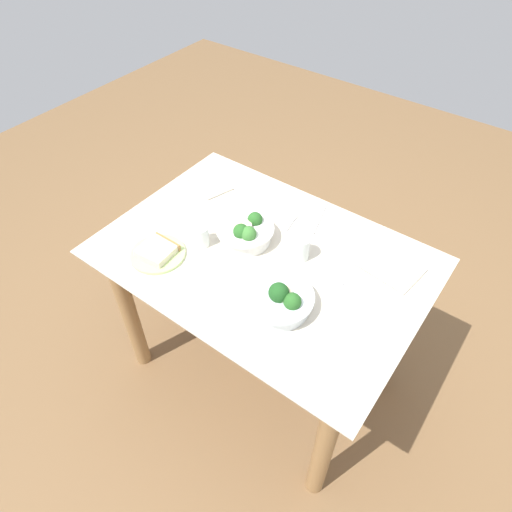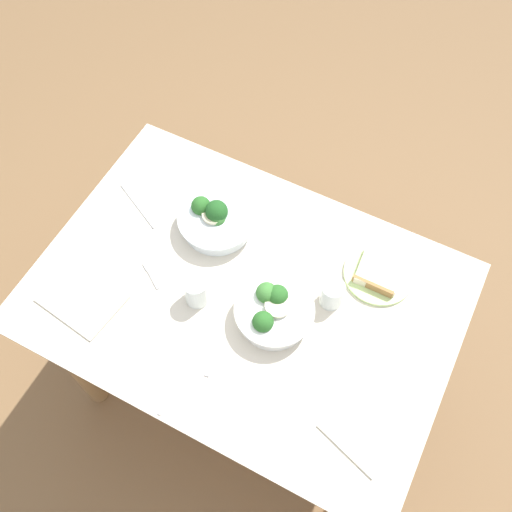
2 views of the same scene
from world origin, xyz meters
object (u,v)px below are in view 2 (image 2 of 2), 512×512
object	(u,v)px
bread_side_plate	(379,273)
table_knife_left	(170,377)
broccoli_bowl_far	(216,219)
water_glass_center	(196,291)
table_knife_right	(138,206)
napkin_folded_upper	(361,433)
napkin_folded_lower	(82,299)
fork_by_near_bowl	(150,274)
broccoli_bowl_near	(273,311)
fork_by_far_bowl	(212,361)
water_glass_side	(332,294)

from	to	relation	value
bread_side_plate	table_knife_left	bearing A→B (deg)	-125.06
broccoli_bowl_far	bread_side_plate	xyz separation A→B (m)	(0.49, 0.07, -0.02)
water_glass_center	table_knife_right	world-z (taller)	water_glass_center
napkin_folded_upper	napkin_folded_lower	distance (m)	0.83
fork_by_near_bowl	broccoli_bowl_near	bearing A→B (deg)	-139.50
table_knife_right	napkin_folded_upper	size ratio (longest dim) A/B	1.10
broccoli_bowl_near	bread_side_plate	bearing A→B (deg)	50.50
water_glass_center	fork_by_far_bowl	world-z (taller)	water_glass_center
napkin_folded_upper	napkin_folded_lower	size ratio (longest dim) A/B	0.83
table_knife_left	table_knife_right	bearing A→B (deg)	26.61
fork_by_near_bowl	table_knife_right	world-z (taller)	same
broccoli_bowl_near	water_glass_side	bearing A→B (deg)	44.44
broccoli_bowl_near	table_knife_left	size ratio (longest dim) A/B	1.07
table_knife_left	napkin_folded_upper	bearing A→B (deg)	-94.59
napkin_folded_lower	broccoli_bowl_near	bearing A→B (deg)	21.48
bread_side_plate	water_glass_side	bearing A→B (deg)	-123.20
broccoli_bowl_far	fork_by_far_bowl	xyz separation A→B (m)	(0.20, -0.38, -0.04)
table_knife_right	napkin_folded_lower	world-z (taller)	napkin_folded_lower
fork_by_far_bowl	table_knife_left	world-z (taller)	same
fork_by_near_bowl	napkin_folded_lower	distance (m)	0.20
broccoli_bowl_near	water_glass_side	distance (m)	0.17
broccoli_bowl_near	fork_by_far_bowl	bearing A→B (deg)	-114.70
table_knife_right	napkin_folded_lower	bearing A→B (deg)	-57.47
water_glass_side	napkin_folded_lower	bearing A→B (deg)	-153.07
fork_by_near_bowl	broccoli_bowl_far	bearing A→B (deg)	-76.93
broccoli_bowl_near	bread_side_plate	xyz separation A→B (m)	(0.21, 0.25, -0.02)
bread_side_plate	water_glass_center	xyz separation A→B (m)	(-0.42, -0.30, 0.03)
bread_side_plate	napkin_folded_lower	distance (m)	0.84
bread_side_plate	fork_by_near_bowl	world-z (taller)	bread_side_plate
broccoli_bowl_far	water_glass_center	size ratio (longest dim) A/B	2.47
broccoli_bowl_near	napkin_folded_upper	size ratio (longest dim) A/B	1.21
water_glass_side	table_knife_left	world-z (taller)	water_glass_side
fork_by_far_bowl	table_knife_left	size ratio (longest dim) A/B	0.49
broccoli_bowl_far	napkin_folded_upper	xyz separation A→B (m)	(0.62, -0.37, -0.04)
fork_by_far_bowl	table_knife_left	bearing A→B (deg)	-50.55
fork_by_far_bowl	table_knife_left	xyz separation A→B (m)	(-0.08, -0.09, -0.00)
broccoli_bowl_near	water_glass_side	xyz separation A→B (m)	(0.12, 0.12, 0.00)
table_knife_right	napkin_folded_upper	world-z (taller)	napkin_folded_upper
water_glass_center	water_glass_side	distance (m)	0.37
broccoli_bowl_far	bread_side_plate	bearing A→B (deg)	7.54
broccoli_bowl_near	table_knife_right	xyz separation A→B (m)	(-0.53, 0.14, -0.04)
broccoli_bowl_near	fork_by_near_bowl	world-z (taller)	broccoli_bowl_near
bread_side_plate	water_glass_side	xyz separation A→B (m)	(-0.09, -0.14, 0.03)
broccoli_bowl_far	table_knife_left	distance (m)	0.48
broccoli_bowl_near	napkin_folded_upper	xyz separation A→B (m)	(0.34, -0.18, -0.04)
fork_by_near_bowl	table_knife_right	distance (m)	0.25
napkin_folded_lower	water_glass_side	bearing A→B (deg)	26.93
broccoli_bowl_far	napkin_folded_lower	distance (m)	0.44
water_glass_side	table_knife_left	size ratio (longest dim) A/B	0.42
water_glass_center	broccoli_bowl_far	bearing A→B (deg)	106.52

